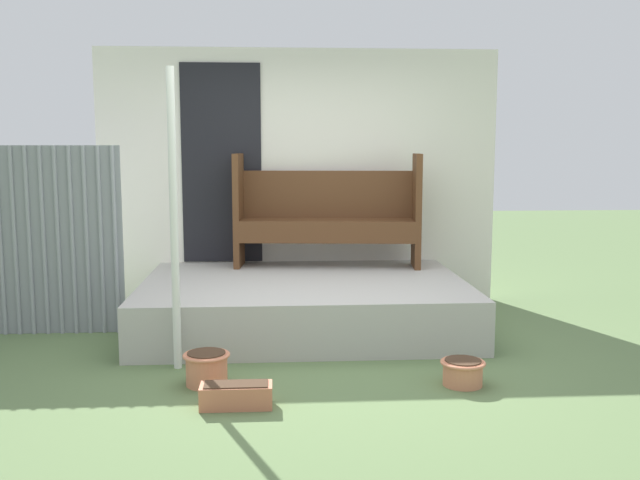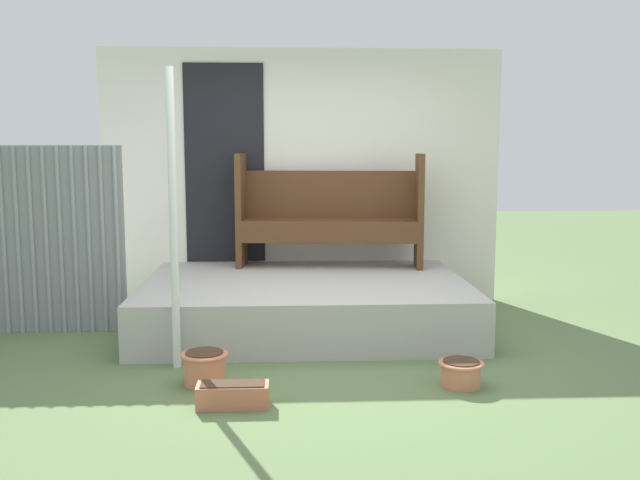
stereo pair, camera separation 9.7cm
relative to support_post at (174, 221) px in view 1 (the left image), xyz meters
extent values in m
plane|color=#5B7547|center=(1.07, 0.08, -1.09)|extent=(24.00, 24.00, 0.00)
cube|color=#B2AFA8|center=(0.99, 1.10, -0.88)|extent=(2.86, 2.05, 0.44)
cube|color=white|center=(0.99, 2.16, 0.21)|extent=(4.06, 0.06, 2.60)
cube|color=black|center=(0.20, 2.12, 0.35)|extent=(0.80, 0.02, 2.00)
cylinder|color=gray|center=(-1.62, 1.05, -0.28)|extent=(0.04, 0.04, 1.64)
cylinder|color=gray|center=(-1.50, 1.05, -0.28)|extent=(0.04, 0.04, 1.64)
cylinder|color=gray|center=(-1.38, 1.05, -0.28)|extent=(0.04, 0.04, 1.64)
cylinder|color=gray|center=(-1.26, 1.05, -0.28)|extent=(0.04, 0.04, 1.64)
cylinder|color=gray|center=(-1.14, 1.05, -0.28)|extent=(0.04, 0.04, 1.64)
cylinder|color=gray|center=(-1.02, 1.05, -0.28)|extent=(0.04, 0.04, 1.64)
cylinder|color=gray|center=(-0.90, 1.05, -0.28)|extent=(0.04, 0.04, 1.64)
cylinder|color=gray|center=(-0.77, 1.05, -0.28)|extent=(0.04, 0.04, 1.64)
cylinder|color=gray|center=(-0.65, 1.05, -0.28)|extent=(0.04, 0.04, 1.64)
cylinder|color=white|center=(0.00, 0.00, 0.00)|extent=(0.06, 0.06, 2.19)
cube|color=#54331C|center=(0.37, 1.87, -0.10)|extent=(0.10, 0.40, 1.11)
cube|color=#54331C|center=(2.12, 1.71, -0.10)|extent=(0.10, 0.40, 1.11)
cube|color=#54331C|center=(1.25, 1.79, -0.21)|extent=(1.72, 0.56, 0.04)
cube|color=#54331C|center=(1.23, 1.61, -0.31)|extent=(1.69, 0.19, 0.17)
cube|color=#54331C|center=(1.26, 1.97, 0.05)|extent=(1.69, 0.20, 0.47)
cylinder|color=tan|center=(0.25, -0.39, -0.98)|extent=(0.28, 0.28, 0.22)
torus|color=tan|center=(0.25, -0.39, -0.88)|extent=(0.33, 0.33, 0.02)
cylinder|color=#422D1E|center=(0.25, -0.39, -0.87)|extent=(0.26, 0.26, 0.01)
cylinder|color=tan|center=(2.01, -0.51, -1.01)|extent=(0.27, 0.27, 0.17)
torus|color=tan|center=(2.01, -0.51, -0.94)|extent=(0.31, 0.31, 0.02)
cylinder|color=#422D1E|center=(2.01, -0.51, -0.92)|extent=(0.25, 0.25, 0.01)
cube|color=#C67251|center=(0.47, -0.83, -1.02)|extent=(0.45, 0.18, 0.15)
cube|color=#422D1E|center=(0.47, -0.83, -0.94)|extent=(0.40, 0.15, 0.01)
camera|label=1|loc=(0.71, -5.16, 0.55)|focal=40.00mm
camera|label=2|loc=(0.81, -5.17, 0.55)|focal=40.00mm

